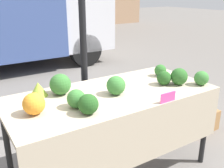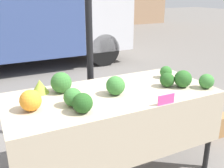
{
  "view_description": "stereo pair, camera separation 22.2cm",
  "coord_description": "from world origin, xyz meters",
  "px_view_note": "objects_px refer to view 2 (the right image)",
  "views": [
    {
      "loc": [
        -1.13,
        -1.77,
        1.64
      ],
      "look_at": [
        0.0,
        0.0,
        0.89
      ],
      "focal_mm": 42.0,
      "sensor_mm": 36.0,
      "label": 1
    },
    {
      "loc": [
        -0.93,
        -1.88,
        1.64
      ],
      "look_at": [
        0.0,
        0.0,
        0.89
      ],
      "focal_mm": 42.0,
      "sensor_mm": 36.0,
      "label": 2
    }
  ],
  "objects_px": {
    "orange_cauliflower": "(31,100)",
    "price_sign": "(166,99)",
    "produce_crate": "(209,125)",
    "parked_truck": "(18,11)"
  },
  "relations": [
    {
      "from": "orange_cauliflower",
      "to": "produce_crate",
      "type": "bearing_deg",
      "value": 4.11
    },
    {
      "from": "orange_cauliflower",
      "to": "price_sign",
      "type": "distance_m",
      "value": 1.01
    },
    {
      "from": "price_sign",
      "to": "orange_cauliflower",
      "type": "bearing_deg",
      "value": 159.69
    },
    {
      "from": "parked_truck",
      "to": "orange_cauliflower",
      "type": "distance_m",
      "value": 4.52
    },
    {
      "from": "price_sign",
      "to": "parked_truck",
      "type": "bearing_deg",
      "value": 94.74
    },
    {
      "from": "price_sign",
      "to": "produce_crate",
      "type": "bearing_deg",
      "value": 24.78
    },
    {
      "from": "orange_cauliflower",
      "to": "produce_crate",
      "type": "xyz_separation_m",
      "value": [
        2.03,
        0.15,
        -0.77
      ]
    },
    {
      "from": "produce_crate",
      "to": "parked_truck",
      "type": "bearing_deg",
      "value": 108.82
    },
    {
      "from": "parked_truck",
      "to": "price_sign",
      "type": "bearing_deg",
      "value": -85.26
    },
    {
      "from": "price_sign",
      "to": "produce_crate",
      "type": "relative_size",
      "value": 0.34
    }
  ]
}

